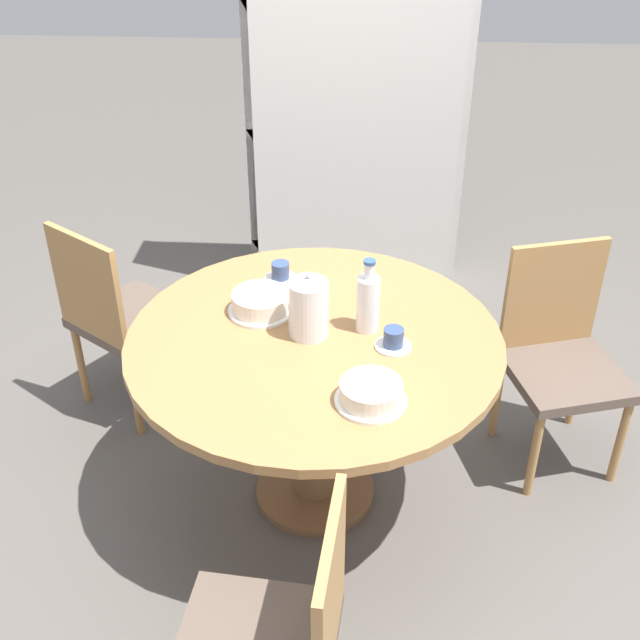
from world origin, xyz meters
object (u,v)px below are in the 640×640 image
(cake_second, at_px, (371,394))
(cup_b, at_px, (393,340))
(cake_main, at_px, (261,303))
(cup_a, at_px, (281,273))
(bookshelf, at_px, (356,134))
(chair_c, at_px, (120,314))
(water_bottle, at_px, (368,302))
(chair_b, at_px, (560,354))
(coffee_pot, at_px, (309,307))

(cake_second, height_order, cup_b, same)
(cake_main, xyz_separation_m, cup_a, (0.05, 0.23, -0.01))
(cake_main, bearing_deg, bookshelf, 78.42)
(cup_b, bearing_deg, chair_c, 153.61)
(bookshelf, height_order, cake_second, bookshelf)
(cake_main, xyz_separation_m, cup_b, (0.47, -0.19, -0.01))
(water_bottle, height_order, cake_main, water_bottle)
(chair_b, distance_m, coffee_pot, 1.08)
(chair_c, bearing_deg, coffee_pot, -175.93)
(bookshelf, distance_m, cup_a, 1.30)
(cake_main, bearing_deg, cup_b, -22.19)
(cake_main, distance_m, cup_b, 0.51)
(chair_b, relative_size, water_bottle, 3.29)
(coffee_pot, xyz_separation_m, cake_main, (-0.18, 0.13, -0.07))
(chair_b, distance_m, water_bottle, 0.89)
(chair_b, xyz_separation_m, cake_second, (-0.75, -0.68, 0.30))
(cake_main, relative_size, cake_second, 1.05)
(cup_b, bearing_deg, cake_second, -103.86)
(chair_b, bearing_deg, cake_main, 173.42)
(water_bottle, bearing_deg, cup_a, 136.21)
(water_bottle, xyz_separation_m, cup_b, (0.09, -0.11, -0.08))
(chair_b, distance_m, cake_second, 1.05)
(coffee_pot, xyz_separation_m, cup_a, (-0.13, 0.36, -0.08))
(cup_a, bearing_deg, chair_b, -2.60)
(bookshelf, bearing_deg, cup_b, 95.51)
(cake_main, bearing_deg, chair_c, 150.76)
(bookshelf, xyz_separation_m, coffee_pot, (-0.13, -1.63, -0.01))
(cup_b, bearing_deg, cake_main, 157.81)
(chair_b, height_order, cup_a, chair_b)
(coffee_pot, height_order, cake_second, coffee_pot)
(bookshelf, xyz_separation_m, cake_second, (0.09, -2.00, -0.08))
(coffee_pot, distance_m, cup_a, 0.40)
(cup_b, bearing_deg, chair_b, 29.24)
(coffee_pot, bearing_deg, cup_a, 110.29)
(water_bottle, distance_m, cake_second, 0.41)
(chair_c, bearing_deg, cup_b, -171.71)
(bookshelf, xyz_separation_m, cup_b, (0.16, -1.70, -0.09))
(chair_b, xyz_separation_m, cake_main, (-1.15, -0.18, 0.31))
(cup_b, bearing_deg, bookshelf, 95.51)
(water_bottle, height_order, cup_b, water_bottle)
(chair_c, height_order, cake_main, chair_c)
(bookshelf, bearing_deg, coffee_pot, 85.61)
(cup_a, bearing_deg, water_bottle, -43.79)
(chair_b, relative_size, cup_b, 7.14)
(chair_c, height_order, water_bottle, water_bottle)
(chair_c, relative_size, cup_b, 7.14)
(chair_c, height_order, cup_a, chair_c)
(coffee_pot, relative_size, cup_b, 1.95)
(coffee_pot, bearing_deg, chair_c, 149.40)
(chair_b, height_order, cake_second, chair_b)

